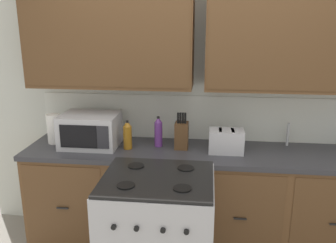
{
  "coord_description": "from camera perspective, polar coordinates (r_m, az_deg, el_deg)",
  "views": [
    {
      "loc": [
        0.09,
        -2.55,
        1.97
      ],
      "look_at": [
        -0.24,
        0.27,
        1.16
      ],
      "focal_mm": 38.77,
      "sensor_mm": 36.0,
      "label": 1
    }
  ],
  "objects": [
    {
      "name": "microwave",
      "position": [
        3.16,
        -12.12,
        -1.34
      ],
      "size": [
        0.48,
        0.37,
        0.28
      ],
      "color": "#B7B7BC",
      "rests_on": "counter_run"
    },
    {
      "name": "knife_block",
      "position": [
        3.05,
        2.14,
        -2.12
      ],
      "size": [
        0.11,
        0.14,
        0.31
      ],
      "color": "#52361E",
      "rests_on": "counter_run"
    },
    {
      "name": "paper_towel_roll",
      "position": [
        3.32,
        -17.5,
        -1.08
      ],
      "size": [
        0.12,
        0.12,
        0.26
      ],
      "primitive_type": "cylinder",
      "color": "white",
      "rests_on": "counter_run"
    },
    {
      "name": "bottle_amber",
      "position": [
        3.05,
        -6.38,
        -2.13
      ],
      "size": [
        0.07,
        0.07,
        0.24
      ],
      "color": "#9E6619",
      "rests_on": "counter_run"
    },
    {
      "name": "toaster",
      "position": [
        3.0,
        9.12,
        -3.04
      ],
      "size": [
        0.28,
        0.18,
        0.19
      ],
      "color": "#B7B7BC",
      "rests_on": "counter_run"
    },
    {
      "name": "stove_range",
      "position": [
        2.7,
        -1.58,
        -17.83
      ],
      "size": [
        0.76,
        0.68,
        0.95
      ],
      "color": "#B7B7BC",
      "rests_on": "ground_plane"
    },
    {
      "name": "wall_unit",
      "position": [
        3.07,
        5.01,
        9.42
      ],
      "size": [
        4.05,
        0.4,
        2.38
      ],
      "color": "silver",
      "rests_on": "ground_plane"
    },
    {
      "name": "sink_faucet",
      "position": [
        3.28,
        18.32,
        -1.93
      ],
      "size": [
        0.02,
        0.02,
        0.2
      ],
      "primitive_type": "cylinder",
      "color": "#B2B5BA",
      "rests_on": "counter_run"
    },
    {
      "name": "bottle_violet",
      "position": [
        3.09,
        -1.52,
        -1.63
      ],
      "size": [
        0.07,
        0.07,
        0.26
      ],
      "color": "#663384",
      "rests_on": "counter_run"
    },
    {
      "name": "counter_run",
      "position": [
        3.22,
        4.39,
        -11.92
      ],
      "size": [
        2.88,
        0.64,
        0.91
      ],
      "color": "black",
      "rests_on": "ground_plane"
    }
  ]
}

